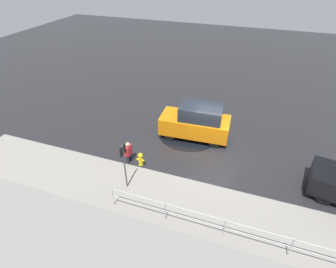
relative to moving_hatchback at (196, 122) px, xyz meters
The scene contains 8 objects.
ground_plane 1.85m from the moving_hatchback, 140.19° to the left, with size 60.00×60.00×0.00m, color black.
kerb_strip 5.41m from the moving_hatchback, 102.86° to the left, with size 24.00×3.20×0.04m, color gray.
moving_hatchback is the anchor object (origin of this frame).
fire_hydrant 4.00m from the moving_hatchback, 59.89° to the left, with size 0.42×0.31×0.80m.
pedestrian 4.29m from the moving_hatchback, 50.94° to the left, with size 0.29×0.56×1.22m.
metal_railing 6.68m from the moving_hatchback, 113.25° to the left, with size 9.33×0.04×1.05m.
sign_post 5.39m from the moving_hatchback, 68.19° to the left, with size 0.07×0.44×2.40m.
puddle_patch 1.15m from the moving_hatchback, 28.43° to the right, with size 3.73×3.73×0.01m, color black.
Camera 1 is at (-1.45, 11.46, 8.99)m, focal length 28.00 mm.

